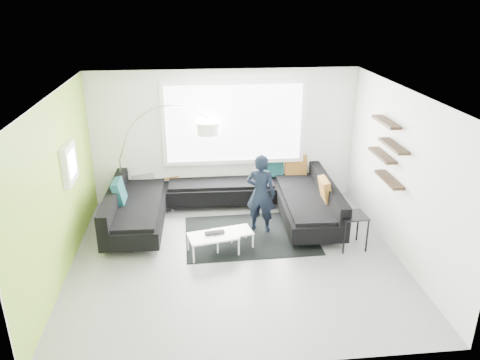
% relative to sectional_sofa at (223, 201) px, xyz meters
% --- Properties ---
extents(ground, '(5.50, 5.50, 0.00)m').
position_rel_sectional_sofa_xyz_m(ground, '(0.13, -1.43, -0.41)').
color(ground, gray).
rests_on(ground, ground).
extents(room_shell, '(5.54, 5.04, 2.82)m').
position_rel_sectional_sofa_xyz_m(room_shell, '(0.16, -1.23, 1.40)').
color(room_shell, white).
rests_on(room_shell, ground).
extents(sectional_sofa, '(4.37, 2.77, 0.93)m').
position_rel_sectional_sofa_xyz_m(sectional_sofa, '(0.00, 0.00, 0.00)').
color(sectional_sofa, black).
rests_on(sectional_sofa, ground).
extents(rug, '(2.42, 1.78, 0.01)m').
position_rel_sectional_sofa_xyz_m(rug, '(0.46, -0.67, -0.40)').
color(rug, black).
rests_on(rug, ground).
extents(coffee_table, '(1.18, 0.83, 0.35)m').
position_rel_sectional_sofa_xyz_m(coffee_table, '(-0.08, -1.14, -0.23)').
color(coffee_table, white).
rests_on(coffee_table, ground).
extents(arc_lamp, '(2.12, 0.90, 2.20)m').
position_rel_sectional_sofa_xyz_m(arc_lamp, '(-2.01, 0.73, 0.69)').
color(arc_lamp, white).
rests_on(arc_lamp, ground).
extents(side_table, '(0.48, 0.48, 0.63)m').
position_rel_sectional_sofa_xyz_m(side_table, '(2.18, -1.27, -0.09)').
color(side_table, black).
rests_on(side_table, ground).
extents(person, '(0.81, 0.75, 1.51)m').
position_rel_sectional_sofa_xyz_m(person, '(0.68, -0.47, 0.35)').
color(person, black).
rests_on(person, ground).
extents(laptop, '(0.41, 0.33, 0.03)m').
position_rel_sectional_sofa_xyz_m(laptop, '(-0.21, -1.23, -0.04)').
color(laptop, black).
rests_on(laptop, coffee_table).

